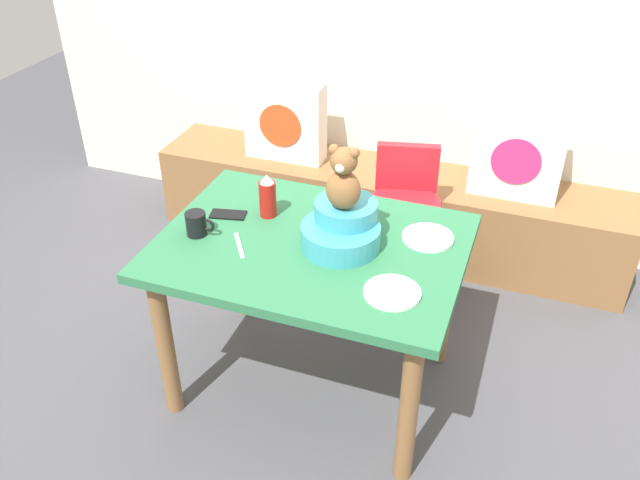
{
  "coord_description": "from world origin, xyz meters",
  "views": [
    {
      "loc": [
        0.76,
        -1.98,
        2.17
      ],
      "look_at": [
        0.0,
        0.1,
        0.69
      ],
      "focal_mm": 37.55,
      "sensor_mm": 36.0,
      "label": 1
    }
  ],
  "objects_px": {
    "infant_seat_teal": "(342,228)",
    "pillow_floral_right": "(518,155)",
    "teddy_bear": "(343,179)",
    "dinner_plate_near": "(392,293)",
    "pillow_floral_left": "(285,121)",
    "dining_table": "(311,267)",
    "highchair": "(405,207)",
    "coffee_mug": "(197,224)",
    "cell_phone": "(228,215)",
    "dinner_plate_far": "(428,238)",
    "ketchup_bottle": "(268,196)"
  },
  "relations": [
    {
      "from": "pillow_floral_right",
      "to": "cell_phone",
      "type": "distance_m",
      "value": 1.51
    },
    {
      "from": "infant_seat_teal",
      "to": "dinner_plate_far",
      "type": "relative_size",
      "value": 1.65
    },
    {
      "from": "ketchup_bottle",
      "to": "coffee_mug",
      "type": "distance_m",
      "value": 0.3
    },
    {
      "from": "infant_seat_teal",
      "to": "coffee_mug",
      "type": "distance_m",
      "value": 0.57
    },
    {
      "from": "pillow_floral_right",
      "to": "cell_phone",
      "type": "height_order",
      "value": "pillow_floral_right"
    },
    {
      "from": "infant_seat_teal",
      "to": "pillow_floral_right",
      "type": "bearing_deg",
      "value": 64.1
    },
    {
      "from": "dining_table",
      "to": "dinner_plate_near",
      "type": "xyz_separation_m",
      "value": [
        0.37,
        -0.2,
        0.12
      ]
    },
    {
      "from": "dining_table",
      "to": "infant_seat_teal",
      "type": "height_order",
      "value": "infant_seat_teal"
    },
    {
      "from": "highchair",
      "to": "dining_table",
      "type": "bearing_deg",
      "value": -105.04
    },
    {
      "from": "teddy_bear",
      "to": "dinner_plate_near",
      "type": "distance_m",
      "value": 0.44
    },
    {
      "from": "dinner_plate_near",
      "to": "pillow_floral_left",
      "type": "bearing_deg",
      "value": 125.23
    },
    {
      "from": "highchair",
      "to": "dinner_plate_near",
      "type": "relative_size",
      "value": 3.95
    },
    {
      "from": "highchair",
      "to": "coffee_mug",
      "type": "height_order",
      "value": "coffee_mug"
    },
    {
      "from": "highchair",
      "to": "teddy_bear",
      "type": "relative_size",
      "value": 3.16
    },
    {
      "from": "coffee_mug",
      "to": "dining_table",
      "type": "bearing_deg",
      "value": 12.18
    },
    {
      "from": "teddy_bear",
      "to": "coffee_mug",
      "type": "height_order",
      "value": "teddy_bear"
    },
    {
      "from": "pillow_floral_left",
      "to": "ketchup_bottle",
      "type": "distance_m",
      "value": 1.1
    },
    {
      "from": "pillow_floral_left",
      "to": "dinner_plate_near",
      "type": "bearing_deg",
      "value": -54.77
    },
    {
      "from": "pillow_floral_right",
      "to": "teddy_bear",
      "type": "distance_m",
      "value": 1.29
    },
    {
      "from": "pillow_floral_right",
      "to": "dinner_plate_far",
      "type": "bearing_deg",
      "value": -104.0
    },
    {
      "from": "pillow_floral_left",
      "to": "highchair",
      "type": "distance_m",
      "value": 0.9
    },
    {
      "from": "ketchup_bottle",
      "to": "dinner_plate_far",
      "type": "distance_m",
      "value": 0.66
    },
    {
      "from": "pillow_floral_right",
      "to": "cell_phone",
      "type": "xyz_separation_m",
      "value": [
        -1.05,
        -1.09,
        0.06
      ]
    },
    {
      "from": "highchair",
      "to": "infant_seat_teal",
      "type": "bearing_deg",
      "value": -96.98
    },
    {
      "from": "dining_table",
      "to": "dinner_plate_far",
      "type": "distance_m",
      "value": 0.47
    },
    {
      "from": "pillow_floral_left",
      "to": "dining_table",
      "type": "xyz_separation_m",
      "value": [
        0.59,
        -1.16,
        -0.05
      ]
    },
    {
      "from": "coffee_mug",
      "to": "teddy_bear",
      "type": "bearing_deg",
      "value": 13.22
    },
    {
      "from": "dinner_plate_far",
      "to": "cell_phone",
      "type": "bearing_deg",
      "value": -172.42
    },
    {
      "from": "dinner_plate_near",
      "to": "cell_phone",
      "type": "xyz_separation_m",
      "value": [
        -0.76,
        0.27,
        -0.0
      ]
    },
    {
      "from": "dining_table",
      "to": "cell_phone",
      "type": "bearing_deg",
      "value": 169.46
    },
    {
      "from": "dinner_plate_near",
      "to": "cell_phone",
      "type": "bearing_deg",
      "value": 160.3
    },
    {
      "from": "infant_seat_teal",
      "to": "dinner_plate_far",
      "type": "bearing_deg",
      "value": 25.52
    },
    {
      "from": "ketchup_bottle",
      "to": "cell_phone",
      "type": "relative_size",
      "value": 1.28
    },
    {
      "from": "teddy_bear",
      "to": "ketchup_bottle",
      "type": "xyz_separation_m",
      "value": [
        -0.35,
        0.1,
        -0.19
      ]
    },
    {
      "from": "pillow_floral_left",
      "to": "pillow_floral_right",
      "type": "distance_m",
      "value": 1.25
    },
    {
      "from": "pillow_floral_left",
      "to": "cell_phone",
      "type": "bearing_deg",
      "value": -79.64
    },
    {
      "from": "infant_seat_teal",
      "to": "dinner_plate_far",
      "type": "xyz_separation_m",
      "value": [
        0.3,
        0.14,
        -0.07
      ]
    },
    {
      "from": "ketchup_bottle",
      "to": "dinner_plate_near",
      "type": "distance_m",
      "value": 0.7
    },
    {
      "from": "teddy_bear",
      "to": "cell_phone",
      "type": "relative_size",
      "value": 1.74
    },
    {
      "from": "highchair",
      "to": "teddy_bear",
      "type": "height_order",
      "value": "teddy_bear"
    },
    {
      "from": "pillow_floral_left",
      "to": "cell_phone",
      "type": "distance_m",
      "value": 1.11
    },
    {
      "from": "dinner_plate_near",
      "to": "dinner_plate_far",
      "type": "bearing_deg",
      "value": 83.71
    },
    {
      "from": "infant_seat_teal",
      "to": "teddy_bear",
      "type": "relative_size",
      "value": 1.32
    },
    {
      "from": "highchair",
      "to": "cell_phone",
      "type": "xyz_separation_m",
      "value": [
        -0.59,
        -0.67,
        0.22
      ]
    },
    {
      "from": "coffee_mug",
      "to": "cell_phone",
      "type": "distance_m",
      "value": 0.18
    },
    {
      "from": "pillow_floral_right",
      "to": "dinner_plate_near",
      "type": "height_order",
      "value": "pillow_floral_right"
    },
    {
      "from": "teddy_bear",
      "to": "dinner_plate_near",
      "type": "bearing_deg",
      "value": -42.2
    },
    {
      "from": "infant_seat_teal",
      "to": "cell_phone",
      "type": "relative_size",
      "value": 2.29
    },
    {
      "from": "dinner_plate_far",
      "to": "pillow_floral_left",
      "type": "bearing_deg",
      "value": 135.63
    },
    {
      "from": "pillow_floral_right",
      "to": "infant_seat_teal",
      "type": "height_order",
      "value": "same"
    }
  ]
}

